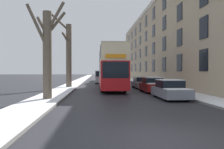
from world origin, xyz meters
TOP-DOWN VIEW (x-y plane):
  - ground_plane at (0.00, 0.00)m, footprint 320.00×320.00m
  - sidewalk_left at (-5.54, 53.00)m, footprint 2.32×130.00m
  - sidewalk_right at (5.54, 53.00)m, footprint 2.32×130.00m
  - terrace_facade_right at (11.19, 31.78)m, footprint 9.10×53.07m
  - bare_tree_left_0 at (-5.38, 8.77)m, footprint 2.41×1.67m
  - bare_tree_left_1 at (-5.43, 20.30)m, footprint 2.33×3.50m
  - double_decker_bus at (-0.46, 17.83)m, footprint 2.52×11.68m
  - parked_car_0 at (3.29, 9.31)m, footprint 1.82×4.15m
  - parked_car_1 at (3.29, 14.36)m, footprint 1.88×3.97m
  - parked_car_2 at (3.29, 19.63)m, footprint 1.72×4.58m
  - oncoming_van at (-1.26, 31.30)m, footprint 2.02×5.36m
  - pedestrian_left_sidewalk at (-5.43, 9.01)m, footprint 0.34×0.34m

SIDE VIEW (x-z plane):
  - ground_plane at x=0.00m, z-range 0.00..0.00m
  - sidewalk_left at x=-5.54m, z-range 0.00..0.16m
  - sidewalk_right at x=5.54m, z-range 0.00..0.16m
  - parked_car_2 at x=3.29m, z-range -0.05..1.31m
  - parked_car_0 at x=3.29m, z-range -0.05..1.35m
  - parked_car_1 at x=3.29m, z-range -0.06..1.42m
  - pedestrian_left_sidewalk at x=-5.43m, z-range 0.08..1.66m
  - oncoming_van at x=-1.26m, z-range 0.10..2.24m
  - double_decker_bus at x=-0.46m, z-range 0.29..4.86m
  - bare_tree_left_0 at x=-5.38m, z-range 0.00..6.71m
  - bare_tree_left_1 at x=-5.43m, z-range -0.16..8.51m
  - terrace_facade_right at x=11.19m, z-range 0.00..13.27m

